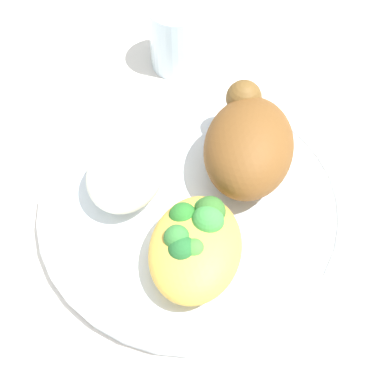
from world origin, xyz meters
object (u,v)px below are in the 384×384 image
object	(u,v)px
roasted_chicken	(248,144)
mac_cheese_with_broccoli	(196,241)
rice_pile	(124,177)
water_glass	(179,36)
plate	(192,203)

from	to	relation	value
roasted_chicken	mac_cheese_with_broccoli	distance (m)	0.11
rice_pile	water_glass	size ratio (longest dim) A/B	1.12
roasted_chicken	water_glass	xyz separation A→B (m)	(0.16, 0.10, -0.01)
roasted_chicken	mac_cheese_with_broccoli	bearing A→B (deg)	164.29
mac_cheese_with_broccoli	water_glass	world-z (taller)	water_glass
plate	roasted_chicken	size ratio (longest dim) A/B	2.37
roasted_chicken	rice_pile	world-z (taller)	roasted_chicken
water_glass	rice_pile	bearing A→B (deg)	178.45
plate	water_glass	bearing A→B (deg)	15.62
water_glass	mac_cheese_with_broccoli	bearing A→B (deg)	-164.59
plate	rice_pile	distance (m)	0.07
mac_cheese_with_broccoli	water_glass	bearing A→B (deg)	15.41
mac_cheese_with_broccoli	plate	bearing A→B (deg)	14.66
roasted_chicken	mac_cheese_with_broccoli	world-z (taller)	roasted_chicken
rice_pile	water_glass	distance (m)	0.22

